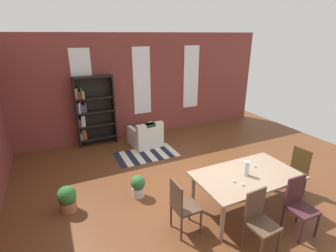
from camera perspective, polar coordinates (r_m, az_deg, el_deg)
The scene contains 19 objects.
ground_plane at distance 5.41m, azimuth 8.32°, elevation -14.85°, with size 9.66×9.66×0.00m, color brown.
back_wall_brick at distance 7.93m, azimuth -6.07°, elevation 9.00°, with size 8.43×0.12×3.13m, color brown.
window_pane_0 at distance 7.46m, azimuth -18.71°, elevation 8.57°, with size 0.55×0.02×2.03m, color white.
window_pane_1 at distance 7.84m, azimuth -5.94°, elevation 10.04°, with size 0.55×0.02×2.03m, color white.
window_pane_2 at distance 8.56m, azimuth 5.25°, elevation 10.92°, with size 0.55×0.02×2.03m, color white.
dining_table at distance 4.80m, azimuth 17.38°, elevation -11.18°, with size 1.86×1.09×0.74m.
vase_on_table at distance 4.67m, azimuth 17.33°, elevation -9.13°, with size 0.09×0.09×0.27m, color silver.
tealight_candle_0 at distance 4.42m, azimuth 16.61°, elevation -12.58°, with size 0.04×0.04×0.04m, color silver.
tealight_candle_1 at distance 5.04m, azimuth 19.00°, elevation -8.49°, with size 0.04×0.04×0.05m, color silver.
tealight_candle_2 at distance 4.47m, azimuth 14.76°, elevation -12.02°, with size 0.04×0.04×0.03m, color silver.
dining_chair_near_right at distance 4.74m, azimuth 27.52°, elevation -15.31°, with size 0.41×0.41×0.95m.
dining_chair_head_left at distance 4.22m, azimuth 3.22°, elevation -17.45°, with size 0.41×0.41×0.95m.
dining_chair_near_left at distance 4.19m, azimuth 19.97°, elevation -19.18°, with size 0.42×0.42×0.95m.
dining_chair_head_right at distance 5.76m, azimuth 26.99°, elevation -8.79°, with size 0.43×0.43×0.95m.
bookshelf_tall at distance 7.48m, azimuth -16.70°, elevation 3.23°, with size 1.08×0.28×2.01m.
armchair_white at distance 7.36m, azimuth -5.04°, elevation -2.34°, with size 0.88×0.88×0.75m.
potted_plant_by_shelf at distance 5.18m, azimuth -6.81°, elevation -13.25°, with size 0.29×0.29×0.46m.
potted_plant_corner at distance 5.13m, azimuth -21.87°, elevation -14.97°, with size 0.34×0.34×0.50m.
striped_rug at distance 6.90m, azimuth -4.90°, elevation -6.42°, with size 1.64×0.93×0.01m.
Camera 1 is at (-2.55, -3.64, 3.09)m, focal length 26.91 mm.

